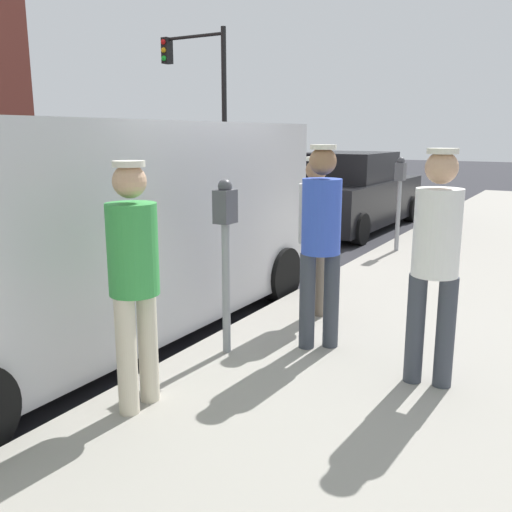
# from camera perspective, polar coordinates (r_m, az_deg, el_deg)

# --- Properties ---
(ground_plane) EXTENTS (80.00, 80.00, 0.00)m
(ground_plane) POSITION_cam_1_polar(r_m,az_deg,el_deg) (6.23, -10.82, -6.91)
(ground_plane) COLOR #2D2D33
(sidewalk_slab) EXTENTS (5.00, 32.00, 0.15)m
(sidewalk_slab) POSITION_cam_1_polar(r_m,az_deg,el_deg) (4.82, 23.22, -12.70)
(sidewalk_slab) COLOR #9E998E
(sidewalk_slab) RESTS_ON ground
(parking_meter_near) EXTENTS (0.14, 0.18, 1.52)m
(parking_meter_near) POSITION_cam_1_polar(r_m,az_deg,el_deg) (4.73, -3.13, 1.95)
(parking_meter_near) COLOR gray
(parking_meter_near) RESTS_ON sidewalk_slab
(parking_meter_far) EXTENTS (0.14, 0.18, 1.52)m
(parking_meter_far) POSITION_cam_1_polar(r_m,az_deg,el_deg) (9.34, 14.46, 6.76)
(parking_meter_far) COLOR gray
(parking_meter_far) RESTS_ON sidewalk_slab
(pedestrian_in_gray) EXTENTS (0.34, 0.36, 1.66)m
(pedestrian_in_gray) POSITION_cam_1_polar(r_m,az_deg,el_deg) (5.69, 6.06, 2.86)
(pedestrian_in_gray) COLOR #726656
(pedestrian_in_gray) RESTS_ON sidewalk_slab
(pedestrian_in_blue) EXTENTS (0.34, 0.34, 1.80)m
(pedestrian_in_blue) POSITION_cam_1_polar(r_m,az_deg,el_deg) (4.87, 6.66, 2.29)
(pedestrian_in_blue) COLOR #383D47
(pedestrian_in_blue) RESTS_ON sidewalk_slab
(pedestrian_in_white) EXTENTS (0.36, 0.34, 1.79)m
(pedestrian_in_white) POSITION_cam_1_polar(r_m,az_deg,el_deg) (4.30, 17.89, 0.33)
(pedestrian_in_white) COLOR #383D47
(pedestrian_in_white) RESTS_ON sidewalk_slab
(pedestrian_in_green) EXTENTS (0.34, 0.36, 1.72)m
(pedestrian_in_green) POSITION_cam_1_polar(r_m,az_deg,el_deg) (3.84, -12.38, -1.49)
(pedestrian_in_green) COLOR beige
(pedestrian_in_green) RESTS_ON sidewalk_slab
(parked_van) EXTENTS (2.16, 5.22, 2.15)m
(parked_van) POSITION_cam_1_polar(r_m,az_deg,el_deg) (5.68, -15.92, 2.99)
(parked_van) COLOR #BCBCC1
(parked_van) RESTS_ON ground
(parked_sedan_ahead) EXTENTS (2.00, 4.43, 1.65)m
(parked_sedan_ahead) POSITION_cam_1_polar(r_m,az_deg,el_deg) (12.27, 9.55, 6.22)
(parked_sedan_ahead) COLOR black
(parked_sedan_ahead) RESTS_ON ground
(traffic_light_corner) EXTENTS (2.48, 0.42, 5.20)m
(traffic_light_corner) POSITION_cam_1_polar(r_m,az_deg,el_deg) (18.49, -5.58, 16.96)
(traffic_light_corner) COLOR black
(traffic_light_corner) RESTS_ON ground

